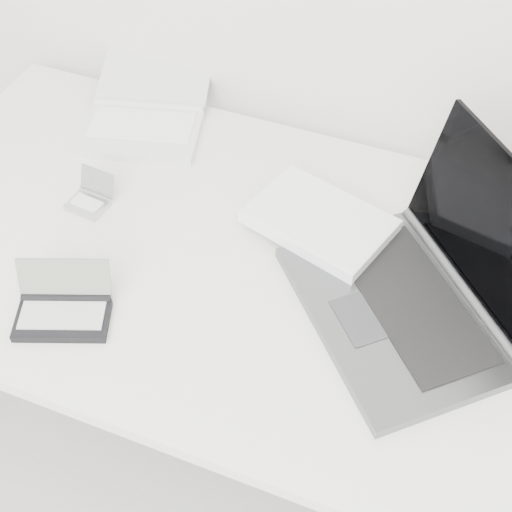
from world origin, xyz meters
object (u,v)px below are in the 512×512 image
at_px(netbook_open_white, 145,116).
at_px(laptop_large, 395,271).
at_px(palmtop_charcoal, 63,309).
at_px(desk, 278,283).

bearing_deg(netbook_open_white, laptop_large, -37.31).
height_order(laptop_large, palmtop_charcoal, laptop_large).
bearing_deg(palmtop_charcoal, netbook_open_white, 81.62).
bearing_deg(netbook_open_white, desk, -49.21).
bearing_deg(laptop_large, desk, -124.32).
distance_m(netbook_open_white, palmtop_charcoal, 0.55).
height_order(desk, laptop_large, laptop_large).
relative_size(laptop_large, palmtop_charcoal, 3.18).
bearing_deg(desk, palmtop_charcoal, -141.97).
xyz_separation_m(netbook_open_white, palmtop_charcoal, (0.12, -0.54, -0.00)).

